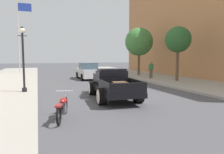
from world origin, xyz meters
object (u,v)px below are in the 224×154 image
Objects in this scene: car_background_silver at (88,71)px; pedestrian_sidewalk_right at (151,69)px; flagpole at (20,29)px; street_tree_second at (139,42)px; street_tree_nearest at (178,40)px; motorcycle_parked at (62,107)px; street_lamp_near at (23,54)px; hotrod_truck_black at (112,84)px.

pedestrian_sidewalk_right is (5.65, -2.76, 0.32)m from car_background_silver.
street_tree_second is (12.84, -7.82, -1.85)m from flagpole.
street_tree_nearest is (6.65, -5.45, 2.90)m from car_background_silver.
car_background_silver is 12.05m from flagpole.
flagpole is at bearing 137.23° from pedestrian_sidewalk_right.
flagpole is at bearing 127.74° from car_background_silver.
street_tree_nearest is at bearing -85.31° from street_tree_second.
street_tree_second is (6.13, 0.85, 3.16)m from car_background_silver.
street_tree_second is at bearing 54.18° from motorcycle_parked.
street_lamp_near is at bearing -127.31° from car_background_silver.
flagpole reaches higher than car_background_silver.
street_tree_second is (7.12, 10.86, 3.17)m from hotrod_truck_black.
car_background_silver is 0.92× the size of street_tree_nearest.
hotrod_truck_black is 1.08× the size of street_tree_nearest.
car_background_silver reaches higher than hotrod_truck_black.
hotrod_truck_black is 1.31× the size of street_lamp_near.
flagpole is (-1.16, 15.95, 3.39)m from street_lamp_near.
pedestrian_sidewalk_right is at bearing 21.97° from street_lamp_near.
street_tree_second is at bearing 7.90° from car_background_silver.
motorcycle_parked is 1.25× the size of pedestrian_sidewalk_right.
hotrod_truck_black is at bearing -149.20° from street_tree_nearest.
street_tree_nearest reaches higher than street_lamp_near.
pedestrian_sidewalk_right is 12.15m from street_lamp_near.
hotrod_truck_black is 9.36m from street_tree_nearest.
motorcycle_parked is 0.38× the size of street_tree_second.
pedestrian_sidewalk_right is 17.48m from flagpole.
hotrod_truck_black is at bearing -123.27° from street_tree_second.
hotrod_truck_black is at bearing -95.68° from car_background_silver.
street_lamp_near is at bearing -171.47° from street_tree_nearest.
flagpole reaches higher than street_lamp_near.
street_tree_nearest is 6.33m from street_tree_second.
pedestrian_sidewalk_right is at bearing -26.07° from car_background_silver.
hotrod_truck_black is 10.06m from car_background_silver.
pedestrian_sidewalk_right is 3.86m from street_tree_nearest.
motorcycle_parked is at bearing -106.84° from car_background_silver.
car_background_silver reaches higher than motorcycle_parked.
hotrod_truck_black is 5.55m from street_lamp_near.
car_background_silver is 6.30m from pedestrian_sidewalk_right.
street_tree_nearest is (10.63, 7.71, 3.23)m from motorcycle_parked.
motorcycle_parked is 0.23× the size of flagpole.
car_background_silver is (3.98, 13.16, 0.33)m from motorcycle_parked.
street_tree_second is (-0.52, 6.30, 0.26)m from street_tree_nearest.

